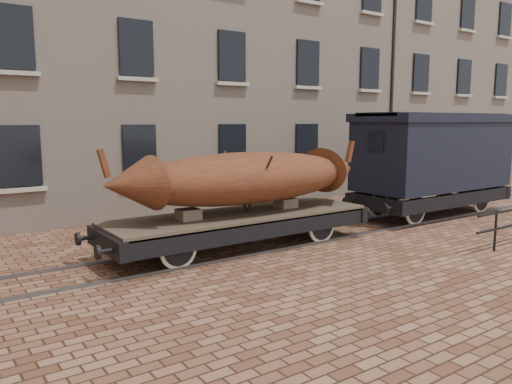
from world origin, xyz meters
TOP-DOWN VIEW (x-y plane):
  - ground at (0.00, 0.00)m, footprint 90.00×90.00m
  - warehouse_cream at (3.00, 9.99)m, footprint 40.00×10.19m
  - rail_track at (0.00, 0.00)m, footprint 30.00×1.52m
  - flatcar_wagon at (-1.94, -0.00)m, footprint 7.61×2.06m
  - iron_boat at (-1.74, -0.00)m, footprint 7.33×2.13m
  - goods_van at (5.78, 0.00)m, footprint 6.60×2.41m

SIDE VIEW (x-z plane):
  - ground at x=0.00m, z-range 0.00..0.00m
  - rail_track at x=0.00m, z-range 0.00..0.06m
  - flatcar_wagon at x=-1.94m, z-range 0.14..1.29m
  - iron_boat at x=-1.74m, z-range 0.91..2.63m
  - goods_van at x=5.78m, z-range 0.43..3.85m
  - warehouse_cream at x=3.00m, z-range 0.00..14.00m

